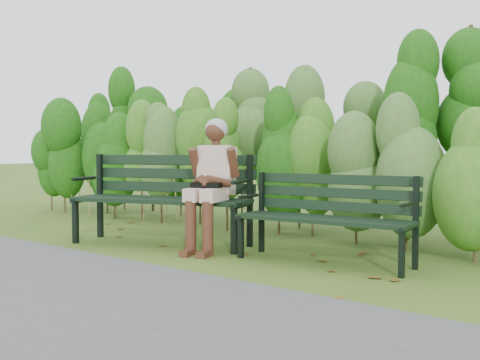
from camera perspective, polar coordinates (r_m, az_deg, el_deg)
The scene contains 7 objects.
ground at distance 6.00m, azimuth -2.11°, elevation -7.30°, with size 80.00×80.00×0.00m, color #36591A.
footpath at distance 4.61m, azimuth -20.68°, elevation -10.59°, with size 60.00×2.50×0.01m, color #474749.
hedge_band at distance 7.42m, azimuth 7.37°, elevation 4.40°, with size 11.04×1.67×2.42m.
leaf_litter at distance 5.49m, azimuth 2.43°, elevation -8.26°, with size 5.90×2.15×0.01m.
bench_left at distance 6.52m, azimuth -7.59°, elevation -1.12°, with size 2.17×1.29×1.03m.
bench_right at distance 5.46m, azimuth 8.91°, elevation -3.08°, with size 1.74×0.72×0.85m.
seated_woman at distance 6.03m, azimuth -2.91°, elevation 0.53°, with size 0.61×0.86×1.43m.
Camera 1 is at (3.88, -4.46, 1.07)m, focal length 42.00 mm.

